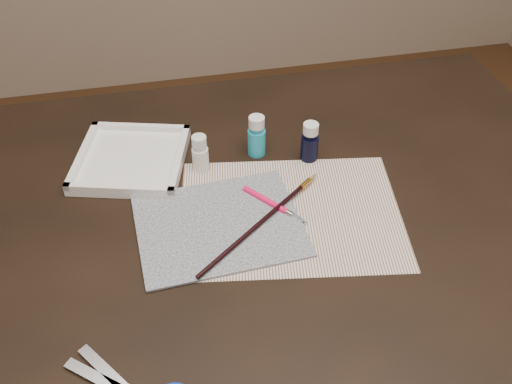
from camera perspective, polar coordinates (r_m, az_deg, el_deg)
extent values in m
cube|color=black|center=(1.29, 0.00, -14.12)|extent=(1.30, 0.90, 0.75)
cube|color=white|center=(1.00, 3.47, -2.13)|extent=(0.43, 0.35, 0.00)
cube|color=black|center=(0.98, -3.71, -3.32)|extent=(0.29, 0.24, 0.00)
cylinder|color=white|center=(1.07, -5.61, 3.87)|extent=(0.04, 0.04, 0.08)
cylinder|color=#219DBD|center=(1.11, 0.06, 5.65)|extent=(0.04, 0.04, 0.09)
cylinder|color=black|center=(1.10, 5.40, 5.02)|extent=(0.04, 0.04, 0.08)
cube|color=white|center=(1.12, -12.39, 3.28)|extent=(0.25, 0.25, 0.02)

